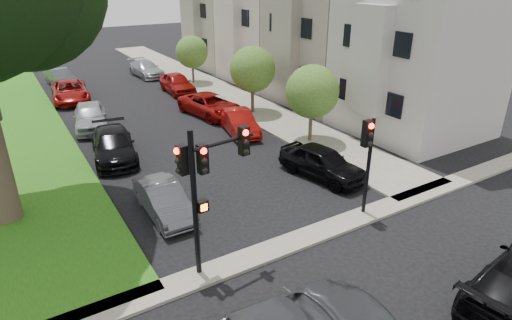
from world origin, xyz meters
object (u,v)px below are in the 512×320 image
small_tree_c (192,52)px  car_parked_4 (146,69)px  small_tree_b (252,69)px  car_parked_2 (211,105)px  car_parked_3 (177,83)px  car_parked_9 (61,78)px  small_tree_a (312,92)px  traffic_signal_secondary (368,150)px  car_parked_7 (90,116)px  traffic_signal_main (205,176)px  car_parked_0 (322,162)px  car_parked_1 (239,122)px  car_parked_5 (164,200)px  car_parked_8 (70,91)px  car_parked_6 (113,145)px

small_tree_c → car_parked_4: size_ratio=0.83×
small_tree_b → car_parked_2: (-2.58, 1.02, -2.24)m
car_parked_3 → car_parked_9: 10.13m
small_tree_b → small_tree_a: bearing=-90.0°
traffic_signal_secondary → car_parked_9: (-6.51, 27.90, -2.04)m
traffic_signal_secondary → car_parked_7: traffic_signal_secondary is taller
car_parked_9 → traffic_signal_main: bearing=-99.5°
small_tree_b → car_parked_0: size_ratio=1.02×
car_parked_3 → car_parked_4: size_ratio=0.94×
car_parked_2 → small_tree_c: bearing=63.9°
traffic_signal_main → car_parked_1: traffic_signal_main is taller
small_tree_a → small_tree_c: bearing=90.0°
car_parked_7 → small_tree_a: bearing=-31.0°
small_tree_b → car_parked_1: size_ratio=1.07×
car_parked_5 → car_parked_8: (-0.19, 18.79, 0.09)m
small_tree_c → car_parked_3: bearing=-136.8°
car_parked_2 → car_parked_3: (0.31, 6.54, 0.06)m
small_tree_a → car_parked_3: small_tree_a is taller
car_parked_1 → car_parked_6: car_parked_6 is taller
car_parked_0 → car_parked_8: bearing=100.4°
car_parked_3 → car_parked_5: 18.44m
car_parked_5 → car_parked_6: car_parked_6 is taller
car_parked_0 → car_parked_6: bearing=125.8°
car_parked_0 → car_parked_1: (-0.38, 7.10, -0.06)m
car_parked_3 → car_parked_5: bearing=-111.3°
small_tree_a → car_parked_0: small_tree_a is taller
car_parked_1 → car_parked_6: 7.19m
traffic_signal_main → car_parked_0: traffic_signal_main is taller
small_tree_c → car_parked_7: small_tree_c is taller
small_tree_b → car_parked_1: 4.51m
car_parked_7 → car_parked_9: bearing=99.2°
car_parked_0 → car_parked_9: bearing=96.0°
car_parked_4 → car_parked_7: car_parked_7 is taller
small_tree_a → car_parked_5: size_ratio=1.11×
car_parked_1 → car_parked_2: bearing=100.8°
car_parked_4 → car_parked_9: (-7.12, 0.14, 0.00)m
small_tree_c → car_parked_0: small_tree_c is taller
traffic_signal_secondary → car_parked_4: traffic_signal_secondary is taller
small_tree_c → car_parked_1: bearing=-101.9°
small_tree_a → small_tree_b: size_ratio=0.97×
car_parked_4 → small_tree_a: bearing=-86.7°
car_parked_0 → car_parked_7: (-7.58, 12.44, 0.04)m
car_parked_0 → car_parked_4: size_ratio=0.91×
car_parked_0 → car_parked_2: car_parked_0 is taller
small_tree_a → car_parked_8: bearing=122.2°
small_tree_c → small_tree_a: bearing=-90.0°
car_parked_7 → car_parked_8: size_ratio=0.87×
traffic_signal_main → car_parked_8: bearing=90.5°
car_parked_1 → car_parked_5: car_parked_1 is taller
car_parked_4 → car_parked_8: (-7.29, -4.93, 0.03)m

